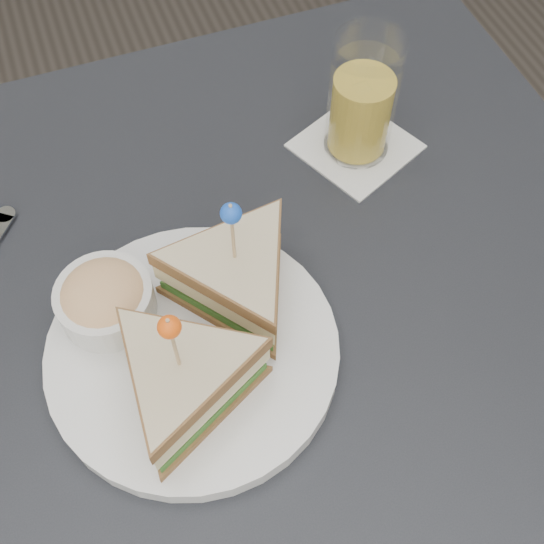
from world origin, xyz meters
The scene contains 4 objects.
ground_plane centered at (0.00, 0.00, 0.00)m, with size 3.50×3.50×0.00m, color #3F3833.
table centered at (0.00, 0.00, 0.67)m, with size 0.80×0.80×0.75m.
plate_meal centered at (-0.07, -0.02, 0.79)m, with size 0.30×0.28×0.15m.
drink_set centered at (0.16, 0.16, 0.81)m, with size 0.15×0.15×0.14m.
Camera 1 is at (-0.10, -0.29, 1.31)m, focal length 45.00 mm.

